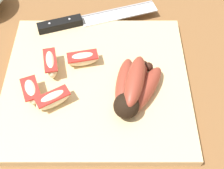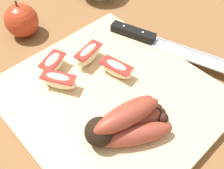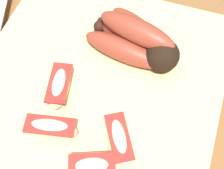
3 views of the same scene
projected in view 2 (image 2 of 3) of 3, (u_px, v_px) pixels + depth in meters
The scene contains 9 objects.
ground_plane at pixel (111, 100), 0.49m from camera, with size 6.00×6.00×0.00m, color brown.
cutting_board at pixel (114, 97), 0.48m from camera, with size 0.36×0.33×0.02m, color #DBBC84.
banana_bunch at pixel (126, 123), 0.41m from camera, with size 0.11×0.14×0.06m.
chefs_knife at pixel (154, 40), 0.56m from camera, with size 0.28×0.11×0.02m.
apple_wedge_near at pixel (89, 55), 0.51m from camera, with size 0.04×0.07×0.04m.
apple_wedge_middle at pixel (59, 81), 0.47m from camera, with size 0.07×0.05×0.03m.
apple_wedge_far at pixel (116, 69), 0.49m from camera, with size 0.07×0.04×0.03m.
apple_wedge_extra at pixel (53, 64), 0.50m from camera, with size 0.05×0.06×0.03m.
whole_apple at pixel (22, 21), 0.58m from camera, with size 0.07×0.07×0.09m.
Camera 2 is at (0.21, -0.20, 0.39)m, focal length 42.16 mm.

